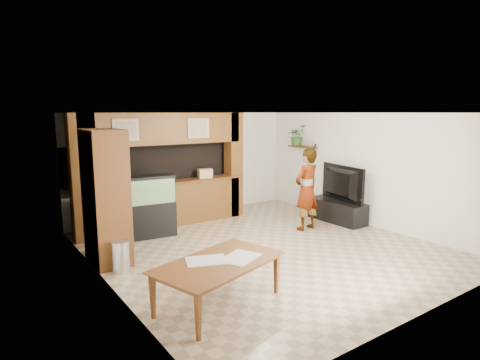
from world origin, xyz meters
TOP-DOWN VIEW (x-y plane):
  - floor at (0.00, 0.00)m, footprint 6.50×6.50m
  - ceiling at (0.00, 0.00)m, footprint 6.50×6.50m
  - wall_back at (0.00, 3.25)m, footprint 6.00×0.00m
  - wall_left at (-3.00, 0.00)m, footprint 0.00×6.50m
  - wall_right at (3.00, 0.00)m, footprint 0.00×6.50m
  - partition at (-0.95, 2.64)m, footprint 4.20×0.99m
  - wall_clock at (-2.97, 1.00)m, footprint 0.05×0.25m
  - wall_shelf at (2.85, 1.95)m, footprint 0.25×0.90m
  - pantry_cabinet at (-2.70, 0.98)m, footprint 0.58×0.95m
  - trash_can at (-2.68, 0.39)m, footprint 0.29×0.29m
  - aquarium at (-1.60, 1.95)m, footprint 1.18×0.44m
  - tv_stand at (2.65, 0.52)m, footprint 0.55×1.51m
  - television at (2.65, 0.52)m, footprint 0.49×1.50m
  - photo_frame at (2.85, 1.67)m, footprint 0.03×0.14m
  - potted_plant at (2.82, 2.16)m, footprint 0.58×0.53m
  - person at (1.56, 0.44)m, footprint 0.71×0.51m
  - microphone at (1.61, 0.28)m, footprint 0.03×0.09m
  - dining_table at (-1.95, -1.54)m, footprint 1.98×1.45m
  - newspaper_a at (-1.64, -1.56)m, footprint 0.67×0.60m
  - newspaper_b at (-2.08, -1.39)m, footprint 0.65×0.56m
  - counter_box at (0.12, 2.45)m, footprint 0.37×0.29m

SIDE VIEW (x-z plane):
  - floor at x=0.00m, z-range 0.00..0.00m
  - tv_stand at x=2.65m, z-range 0.00..0.50m
  - trash_can at x=-2.68m, z-range 0.00..0.53m
  - dining_table at x=-1.95m, z-range 0.00..0.63m
  - newspaper_b at x=-2.08m, z-range 0.63..0.63m
  - newspaper_a at x=-1.64m, z-range 0.63..0.63m
  - aquarium at x=-1.60m, z-range -0.01..1.30m
  - person at x=1.56m, z-range 0.00..1.83m
  - television at x=2.65m, z-range 0.50..1.36m
  - counter_box at x=0.12m, z-range 1.04..1.26m
  - pantry_cabinet at x=-2.70m, z-range 0.00..2.33m
  - wall_back at x=0.00m, z-range -1.70..4.30m
  - wall_left at x=-3.00m, z-range -1.95..4.55m
  - wall_right at x=3.00m, z-range -1.95..4.55m
  - partition at x=-0.95m, z-range 0.01..2.61m
  - wall_shelf at x=2.85m, z-range 1.68..1.72m
  - photo_frame at x=2.85m, z-range 1.72..1.90m
  - microphone at x=1.61m, z-range 1.80..1.95m
  - wall_clock at x=-2.97m, z-range 1.77..2.02m
  - potted_plant at x=2.82m, z-range 1.72..2.27m
  - ceiling at x=0.00m, z-range 2.60..2.60m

